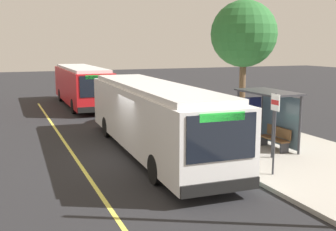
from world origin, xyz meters
The scene contains 10 objects.
ground_plane centered at (0.00, 0.00, 0.00)m, with size 120.00×120.00×0.00m, color #232326.
sidewalk_curb centered at (0.00, 6.00, 0.07)m, with size 44.00×6.40×0.15m, color #A8A399.
lane_stripe_center centered at (0.00, -2.20, 0.00)m, with size 36.00×0.14×0.01m, color #E0D64C.
transit_bus_main centered at (-0.49, 1.01, 1.62)m, with size 12.61×2.94×2.95m.
transit_bus_second centered at (-15.42, 0.79, 1.62)m, with size 11.01×2.66×2.95m.
bus_shelter centered at (1.02, 5.76, 1.92)m, with size 2.90×1.60×2.48m.
waiting_bench centered at (1.43, 5.89, 0.63)m, with size 1.60×0.48×0.95m.
route_sign_post centered at (4.32, 3.65, 1.96)m, with size 0.44×0.08×2.80m.
pedestrian_commuter centered at (0.24, 3.76, 1.12)m, with size 0.24×0.40×1.69m.
street_tree_near_shelter centered at (-4.39, 7.86, 5.13)m, with size 3.69×3.69×6.85m.
Camera 1 is at (15.57, -4.82, 4.53)m, focal length 44.02 mm.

